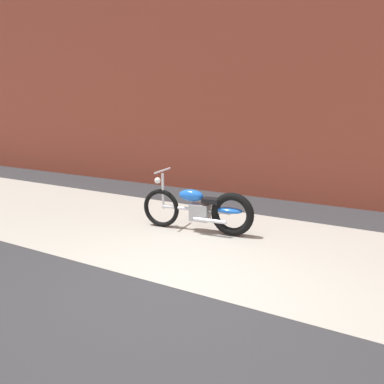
{
  "coord_description": "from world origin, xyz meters",
  "views": [
    {
      "loc": [
        2.36,
        -3.61,
        2.12
      ],
      "look_at": [
        -0.73,
        1.71,
        0.75
      ],
      "focal_mm": 36.89,
      "sensor_mm": 36.0,
      "label": 1
    }
  ],
  "objects": [
    {
      "name": "motorcycle_blue",
      "position": [
        -0.67,
        2.02,
        0.4
      ],
      "size": [
        2.0,
        0.58,
        1.03
      ],
      "rotation": [
        0.0,
        0.0,
        3.28
      ],
      "color": "black",
      "rests_on": "ground"
    },
    {
      "name": "ground_plane",
      "position": [
        0.0,
        0.0,
        0.0
      ],
      "size": [
        80.0,
        80.0,
        0.0
      ],
      "primitive_type": "plane",
      "color": "#2D2D30"
    },
    {
      "name": "brick_building_wall",
      "position": [
        0.0,
        5.2,
        2.67
      ],
      "size": [
        36.0,
        0.5,
        5.34
      ],
      "primitive_type": "cube",
      "color": "brown",
      "rests_on": "ground"
    },
    {
      "name": "sidewalk_slab",
      "position": [
        0.0,
        1.75,
        0.0
      ],
      "size": [
        36.0,
        3.5,
        0.01
      ],
      "primitive_type": "cube",
      "color": "#9E998E",
      "rests_on": "ground"
    }
  ]
}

